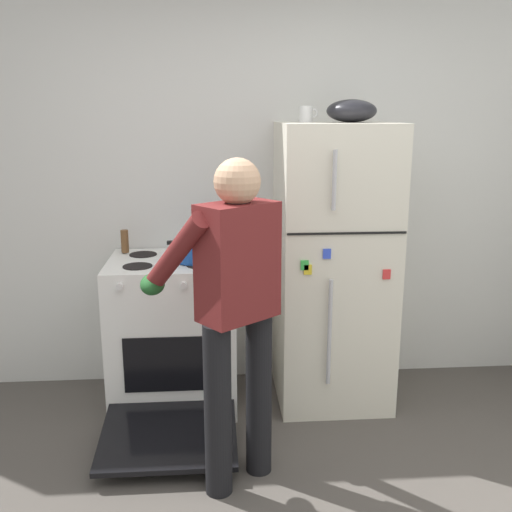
{
  "coord_description": "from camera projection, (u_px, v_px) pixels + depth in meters",
  "views": [
    {
      "loc": [
        -0.28,
        -1.86,
        1.79
      ],
      "look_at": [
        -0.04,
        1.32,
        1.0
      ],
      "focal_mm": 40.85,
      "sensor_mm": 36.0,
      "label": 1
    }
  ],
  "objects": [
    {
      "name": "refrigerator",
      "position": [
        333.0,
        266.0,
        3.6
      ],
      "size": [
        0.68,
        0.72,
        1.73
      ],
      "color": "silver",
      "rests_on": "ground"
    },
    {
      "name": "coffee_mug",
      "position": [
        306.0,
        114.0,
        3.41
      ],
      "size": [
        0.11,
        0.08,
        0.1
      ],
      "color": "silver",
      "rests_on": "refrigerator"
    },
    {
      "name": "red_pot",
      "position": [
        197.0,
        250.0,
        3.46
      ],
      "size": [
        0.35,
        0.25,
        0.13
      ],
      "color": "#19479E",
      "rests_on": "stove_range"
    },
    {
      "name": "stove_range",
      "position": [
        174.0,
        334.0,
        3.61
      ],
      "size": [
        0.76,
        1.23,
        0.93
      ],
      "color": "white",
      "rests_on": "ground"
    },
    {
      "name": "mixing_bowl",
      "position": [
        352.0,
        111.0,
        3.38
      ],
      "size": [
        0.29,
        0.29,
        0.13
      ],
      "primitive_type": "ellipsoid",
      "color": "black",
      "rests_on": "refrigerator"
    },
    {
      "name": "pepper_mill",
      "position": [
        125.0,
        241.0,
        3.67
      ],
      "size": [
        0.05,
        0.05,
        0.14
      ],
      "primitive_type": "cylinder",
      "color": "brown",
      "rests_on": "stove_range"
    },
    {
      "name": "kitchen_wall_back",
      "position": [
        254.0,
        181.0,
        3.82
      ],
      "size": [
        6.0,
        0.1,
        2.7
      ],
      "primitive_type": "cube",
      "color": "silver",
      "rests_on": "ground"
    },
    {
      "name": "person_cook",
      "position": [
        233.0,
        296.0,
        2.71
      ],
      "size": [
        0.68,
        0.73,
        1.6
      ],
      "color": "black",
      "rests_on": "ground"
    }
  ]
}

